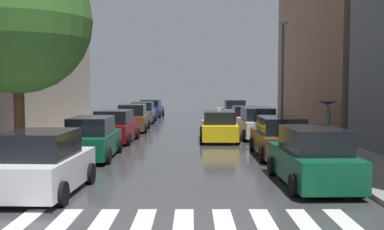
% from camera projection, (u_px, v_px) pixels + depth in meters
% --- Properties ---
extents(ground_plane, '(28.00, 72.00, 0.04)m').
position_uv_depth(ground_plane, '(188.00, 129.00, 31.66)').
color(ground_plane, '#38383B').
extents(sidewalk_left, '(3.00, 72.00, 0.15)m').
position_uv_depth(sidewalk_left, '(94.00, 128.00, 31.63)').
color(sidewalk_left, gray).
rests_on(sidewalk_left, ground).
extents(sidewalk_right, '(3.00, 72.00, 0.15)m').
position_uv_depth(sidewalk_right, '(282.00, 128.00, 31.67)').
color(sidewalk_right, gray).
rests_on(sidewalk_right, ground).
extents(crosswalk_stripes, '(7.65, 2.20, 0.01)m').
position_uv_depth(crosswalk_stripes, '(182.00, 223.00, 10.14)').
color(crosswalk_stripes, silver).
rests_on(crosswalk_stripes, ground).
extents(building_right_mid, '(6.00, 17.94, 12.70)m').
position_uv_depth(building_right_mid, '(342.00, 38.00, 32.57)').
color(building_right_mid, '#8C6B56').
rests_on(building_right_mid, ground).
extents(parked_car_left_nearest, '(2.29, 4.09, 1.79)m').
position_uv_depth(parked_car_left_nearest, '(41.00, 165.00, 12.78)').
color(parked_car_left_nearest, silver).
rests_on(parked_car_left_nearest, ground).
extents(parked_car_left_second, '(2.01, 4.50, 1.73)m').
position_uv_depth(parked_car_left_second, '(91.00, 139.00, 19.02)').
color(parked_car_left_second, '#0C4C2D').
rests_on(parked_car_left_second, ground).
extents(parked_car_left_third, '(2.25, 4.24, 1.72)m').
position_uv_depth(parked_car_left_third, '(113.00, 127.00, 24.27)').
color(parked_car_left_third, maroon).
rests_on(parked_car_left_third, ground).
extents(parked_car_left_fourth, '(2.14, 4.69, 1.77)m').
position_uv_depth(parked_car_left_fourth, '(131.00, 118.00, 30.27)').
color(parked_car_left_fourth, brown).
rests_on(parked_car_left_fourth, ground).
extents(parked_car_left_fifth, '(2.14, 4.35, 1.66)m').
position_uv_depth(parked_car_left_fifth, '(141.00, 113.00, 37.03)').
color(parked_car_left_fifth, '#474C51').
rests_on(parked_car_left_fifth, ground).
extents(parked_car_left_sixth, '(2.32, 4.34, 1.61)m').
position_uv_depth(parked_car_left_sixth, '(149.00, 109.00, 43.72)').
color(parked_car_left_sixth, navy).
rests_on(parked_car_left_sixth, ground).
extents(parked_car_right_nearest, '(2.14, 4.56, 1.78)m').
position_uv_depth(parked_car_right_nearest, '(311.00, 158.00, 13.93)').
color(parked_car_right_nearest, '#0C4C2D').
rests_on(parked_car_right_nearest, ground).
extents(parked_car_right_second, '(2.14, 4.80, 1.70)m').
position_uv_depth(parked_car_right_second, '(278.00, 138.00, 19.51)').
color(parked_car_right_second, brown).
rests_on(parked_car_right_second, ground).
extents(parked_car_right_third, '(2.14, 4.44, 1.76)m').
position_uv_depth(parked_car_right_third, '(255.00, 124.00, 26.17)').
color(parked_car_right_third, silver).
rests_on(parked_car_right_third, ground).
extents(parked_car_right_fourth, '(2.15, 4.61, 1.55)m').
position_uv_depth(parked_car_right_fourth, '(243.00, 118.00, 32.28)').
color(parked_car_right_fourth, maroon).
rests_on(parked_car_right_fourth, ground).
extents(parked_car_right_fifth, '(2.04, 4.44, 1.79)m').
position_uv_depth(parked_car_right_fifth, '(233.00, 111.00, 38.19)').
color(parked_car_right_fifth, '#B2B7BF').
rests_on(parked_car_right_fifth, ground).
extents(taxi_midroad, '(2.13, 4.64, 1.81)m').
position_uv_depth(taxi_midroad, '(217.00, 127.00, 25.01)').
color(taxi_midroad, yellow).
rests_on(taxi_midroad, ground).
extents(pedestrian_near_tree, '(1.05, 1.05, 2.04)m').
position_uv_depth(pedestrian_near_tree, '(326.00, 111.00, 24.00)').
color(pedestrian_near_tree, navy).
rests_on(pedestrian_near_tree, sidewalk_right).
extents(street_tree_left, '(5.10, 5.10, 7.69)m').
position_uv_depth(street_tree_left, '(15.00, 20.00, 15.65)').
color(street_tree_left, '#513823').
rests_on(street_tree_left, sidewalk_left).
extents(lamp_post_right, '(0.60, 0.28, 6.71)m').
position_uv_depth(lamp_post_right, '(281.00, 68.00, 27.16)').
color(lamp_post_right, '#595B60').
rests_on(lamp_post_right, sidewalk_right).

